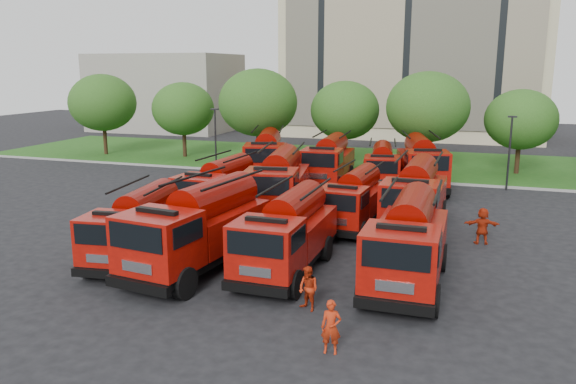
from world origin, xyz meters
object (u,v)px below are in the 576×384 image
firefighter_1 (308,310)px  firefighter_4 (249,241)px  fire_truck_3 (408,241)px  fire_truck_9 (329,161)px  fire_truck_2 (287,233)px  fire_truck_8 (267,156)px  firefighter_3 (374,273)px  fire_truck_1 (199,227)px  fire_truck_7 (415,195)px  firefighter_2 (377,302)px  fire_truck_5 (279,183)px  fire_truck_10 (382,167)px  fire_truck_4 (219,187)px  firefighter_0 (331,353)px  fire_truck_0 (138,225)px  firefighter_5 (481,244)px  fire_truck_11 (421,163)px  fire_truck_6 (354,199)px

firefighter_1 → firefighter_4: size_ratio=0.97×
fire_truck_3 → fire_truck_9: bearing=113.2°
fire_truck_2 → firefighter_1: fire_truck_2 is taller
fire_truck_8 → firefighter_3: (10.94, -16.78, -1.83)m
fire_truck_1 → firefighter_1: size_ratio=5.15×
fire_truck_8 → firefighter_4: 15.19m
fire_truck_7 → firefighter_2: fire_truck_7 is taller
firefighter_1 → fire_truck_8: bearing=142.1°
firefighter_1 → fire_truck_5: bearing=141.9°
fire_truck_2 → fire_truck_8: (-7.49, 17.75, 0.19)m
fire_truck_10 → fire_truck_4: bearing=-136.9°
firefighter_0 → fire_truck_0: bearing=143.4°
fire_truck_10 → firefighter_5: 12.91m
firefighter_2 → firefighter_5: bearing=-21.2°
fire_truck_9 → fire_truck_11: fire_truck_11 is taller
fire_truck_5 → firefighter_5: size_ratio=4.65×
fire_truck_2 → fire_truck_8: size_ratio=0.86×
fire_truck_7 → fire_truck_9: size_ratio=1.01×
fire_truck_1 → fire_truck_6: bearing=67.4°
fire_truck_10 → firefighter_0: (2.28, -23.54, -1.55)m
firefighter_4 → firefighter_2: bearing=-168.5°
fire_truck_7 → firefighter_4: fire_truck_7 is taller
fire_truck_5 → fire_truck_7: bearing=-14.1°
fire_truck_8 → firefighter_5: size_ratio=4.74×
fire_truck_5 → fire_truck_8: size_ratio=0.98×
fire_truck_5 → firefighter_5: (11.08, -2.27, -1.82)m
fire_truck_0 → firefighter_2: 10.89m
fire_truck_1 → fire_truck_7: 12.00m
firefighter_2 → firefighter_3: firefighter_2 is taller
fire_truck_1 → fire_truck_11: fire_truck_1 is taller
fire_truck_10 → firefighter_3: fire_truck_10 is taller
fire_truck_5 → fire_truck_10: (4.52, 8.74, -0.27)m
fire_truck_1 → fire_truck_10: fire_truck_1 is taller
fire_truck_6 → firefighter_2: size_ratio=3.97×
fire_truck_4 → fire_truck_7: size_ratio=0.91×
fire_truck_11 → firefighter_4: 16.62m
fire_truck_10 → firefighter_5: fire_truck_10 is taller
fire_truck_7 → fire_truck_9: (-7.09, 9.64, -0.03)m
fire_truck_7 → fire_truck_3: bearing=-85.2°
firefighter_0 → fire_truck_10: bearing=87.5°
fire_truck_10 → firefighter_3: 16.74m
fire_truck_0 → fire_truck_3: size_ratio=0.92×
fire_truck_6 → fire_truck_11: (2.43, 10.98, 0.28)m
fire_truck_2 → fire_truck_5: fire_truck_5 is taller
fire_truck_7 → firefighter_0: fire_truck_7 is taller
fire_truck_8 → fire_truck_1: bearing=-94.1°
fire_truck_4 → firefighter_2: fire_truck_4 is taller
firefighter_1 → firefighter_2: bearing=62.7°
fire_truck_9 → firefighter_5: (10.43, -11.35, -1.73)m
fire_truck_0 → fire_truck_3: bearing=-3.5°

